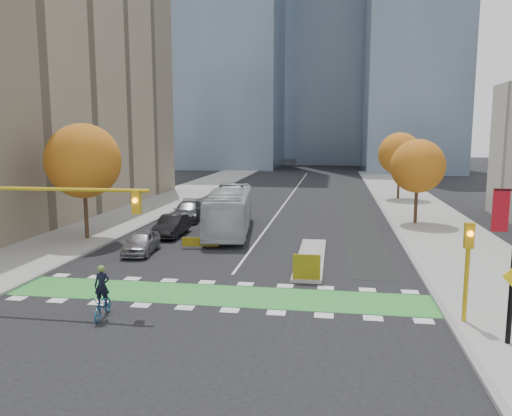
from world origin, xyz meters
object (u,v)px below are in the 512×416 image
(tree_east_near, at_px, (418,166))
(tree_east_far, at_px, (400,154))
(traffic_signal_east, at_px, (468,257))
(bus, at_px, (230,210))
(cyclist, at_px, (103,300))
(tree_west, at_px, (83,161))
(traffic_signal_west, at_px, (31,213))
(parked_car_b, at_px, (172,226))
(parked_car_a, at_px, (141,242))
(hazard_board, at_px, (306,267))
(parked_car_c, at_px, (188,211))

(tree_east_near, relative_size, tree_east_far, 0.92)
(traffic_signal_east, height_order, bus, traffic_signal_east)
(cyclist, relative_size, bus, 0.18)
(tree_east_far, bearing_deg, tree_east_near, -91.79)
(tree_west, relative_size, tree_east_far, 1.08)
(traffic_signal_west, relative_size, traffic_signal_east, 2.08)
(cyclist, relative_size, parked_car_b, 0.47)
(traffic_signal_west, bearing_deg, tree_west, 108.02)
(traffic_signal_west, relative_size, parked_car_a, 2.05)
(cyclist, bearing_deg, parked_car_b, 90.46)
(tree_east_near, relative_size, parked_car_b, 1.51)
(traffic_signal_east, distance_m, parked_car_b, 22.65)
(tree_east_near, bearing_deg, cyclist, -123.55)
(tree_east_near, distance_m, bus, 15.93)
(tree_east_near, distance_m, traffic_signal_east, 22.66)
(hazard_board, relative_size, tree_east_near, 0.20)
(traffic_signal_west, bearing_deg, parked_car_b, 84.50)
(tree_west, bearing_deg, bus, 25.29)
(traffic_signal_west, xyz_separation_m, parked_car_b, (1.43, 14.85, -3.26))
(tree_west, bearing_deg, cyclist, -60.24)
(traffic_signal_west, distance_m, parked_car_a, 10.00)
(cyclist, distance_m, parked_car_a, 11.23)
(tree_west, distance_m, bus, 11.12)
(tree_east_near, height_order, bus, tree_east_near)
(parked_car_c, bearing_deg, tree_west, -122.92)
(hazard_board, xyz_separation_m, parked_car_b, (-10.50, 10.14, -0.03))
(tree_east_near, height_order, tree_east_far, tree_east_far)
(traffic_signal_east, bearing_deg, tree_east_near, 86.19)
(cyclist, height_order, bus, bus)
(tree_west, bearing_deg, traffic_signal_west, -71.98)
(hazard_board, height_order, cyclist, cyclist)
(tree_west, xyz_separation_m, parked_car_a, (5.34, -3.17, -4.91))
(hazard_board, distance_m, parked_car_b, 14.59)
(bus, bearing_deg, cyclist, -101.55)
(tree_west, height_order, parked_car_c, tree_west)
(traffic_signal_west, bearing_deg, traffic_signal_east, 0.01)
(bus, relative_size, parked_car_b, 2.59)
(parked_car_b, bearing_deg, cyclist, -81.86)
(hazard_board, relative_size, parked_car_c, 0.25)
(traffic_signal_east, bearing_deg, tree_west, 150.93)
(tree_west, height_order, bus, tree_west)
(hazard_board, xyz_separation_m, bus, (-6.59, 12.25, 0.89))
(bus, bearing_deg, tree_east_far, 47.68)
(tree_east_far, height_order, traffic_signal_west, tree_east_far)
(hazard_board, distance_m, tree_east_far, 35.13)
(traffic_signal_west, xyz_separation_m, parked_car_c, (0.65, 21.54, -3.22))
(cyclist, bearing_deg, parked_car_a, 95.56)
(tree_east_near, bearing_deg, parked_car_a, -144.79)
(bus, bearing_deg, tree_east_near, 13.52)
(hazard_board, bearing_deg, tree_east_near, 65.80)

